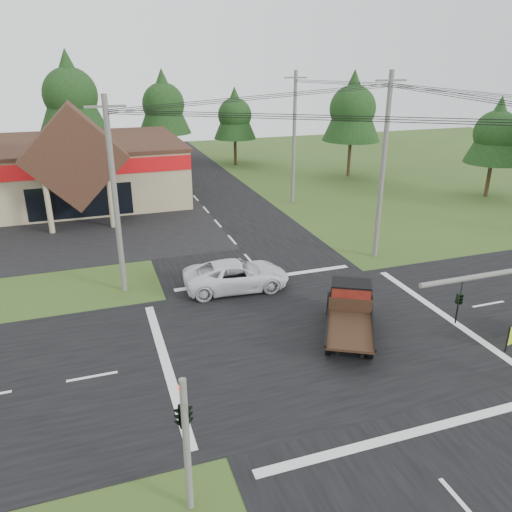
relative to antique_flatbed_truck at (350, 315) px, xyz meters
name	(u,v)px	position (x,y,z in m)	size (l,w,h in m)	color
ground	(316,336)	(-1.44, 0.52, -1.16)	(120.00, 120.00, 0.00)	#364C1B
road_ns	(316,336)	(-1.44, 0.52, -1.15)	(12.00, 120.00, 0.02)	black
road_ew	(316,336)	(-1.44, 0.52, -1.14)	(120.00, 12.00, 0.02)	black
parking_apron	(26,239)	(-15.44, 19.52, -1.14)	(28.00, 14.00, 0.02)	black
cvs_building	(9,173)	(-17.15, 30.09, 1.62)	(30.40, 18.20, 9.19)	tan
traffic_signal_corner	(183,403)	(-8.94, -6.81, 2.37)	(0.53, 2.48, 4.40)	#595651
utility_pole_nw	(115,197)	(-9.44, 8.52, 4.23)	(2.00, 0.30, 10.50)	#595651
utility_pole_ne	(383,167)	(6.56, 8.52, 4.73)	(2.00, 0.30, 11.50)	#595651
utility_pole_n	(294,137)	(6.56, 22.52, 4.58)	(2.00, 0.30, 11.20)	#595651
tree_row_c	(70,92)	(-11.44, 41.52, 7.56)	(7.28, 7.28, 13.13)	#332316
tree_row_d	(163,102)	(-1.44, 42.52, 6.22)	(6.16, 6.16, 11.11)	#332316
tree_row_e	(235,113)	(6.56, 40.52, 4.88)	(5.04, 5.04, 9.09)	#332316
tree_side_ne	(353,106)	(16.56, 30.52, 6.22)	(6.16, 6.16, 11.11)	#332316
tree_side_e_near	(497,131)	(24.56, 18.52, 4.88)	(5.04, 5.04, 9.09)	#332316
antique_flatbed_truck	(350,315)	(0.00, 0.00, 0.00)	(2.11, 5.53, 2.31)	#610D10
white_pickup	(236,275)	(-3.45, 6.70, -0.34)	(2.70, 5.87, 1.63)	white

